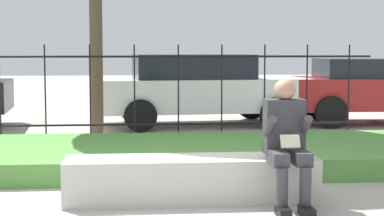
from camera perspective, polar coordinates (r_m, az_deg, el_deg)
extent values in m
plane|color=#A8A399|center=(6.54, -1.97, -8.28)|extent=(60.00, 60.00, 0.00)
cube|color=beige|center=(6.51, -0.07, -6.34)|extent=(2.53, 0.59, 0.44)
cube|color=#9B978F|center=(6.55, -0.07, -7.90)|extent=(2.43, 0.54, 0.08)
cube|color=black|center=(6.00, 8.11, -9.14)|extent=(0.11, 0.26, 0.09)
cylinder|color=#38383D|center=(6.00, 8.00, -6.95)|extent=(0.11, 0.11, 0.35)
cube|color=#38383D|center=(6.16, 7.59, -4.39)|extent=(0.15, 0.42, 0.13)
cube|color=black|center=(6.05, 10.16, -9.05)|extent=(0.11, 0.26, 0.09)
cylinder|color=#38383D|center=(6.06, 10.05, -6.87)|extent=(0.11, 0.11, 0.35)
cube|color=#38383D|center=(6.21, 9.58, -4.33)|extent=(0.15, 0.42, 0.13)
cube|color=#333338|center=(6.35, 8.17, -1.64)|extent=(0.38, 0.24, 0.54)
sphere|color=tan|center=(6.29, 8.26, 1.63)|extent=(0.21, 0.21, 0.21)
cylinder|color=#333338|center=(6.15, 6.97, -1.66)|extent=(0.08, 0.29, 0.24)
cylinder|color=#333338|center=(6.23, 10.04, -1.61)|extent=(0.08, 0.29, 0.24)
cube|color=beige|center=(6.11, 8.72, -2.96)|extent=(0.18, 0.09, 0.13)
cube|color=#569342|center=(8.44, -2.71, -4.23)|extent=(9.01, 2.55, 0.27)
cylinder|color=black|center=(10.31, -3.16, -1.46)|extent=(7.01, 0.03, 0.03)
cylinder|color=black|center=(10.24, -3.19, 4.59)|extent=(7.01, 0.03, 0.03)
cylinder|color=black|center=(10.47, -16.71, 1.06)|extent=(0.02, 0.02, 1.60)
cylinder|color=black|center=(10.35, -12.91, 1.11)|extent=(0.02, 0.02, 1.60)
cylinder|color=black|center=(10.28, -9.04, 1.15)|extent=(0.02, 0.02, 1.60)
cylinder|color=black|center=(10.26, -5.13, 1.18)|extent=(0.02, 0.02, 1.60)
cylinder|color=black|center=(10.28, -1.22, 1.21)|extent=(0.02, 0.02, 1.60)
cylinder|color=black|center=(10.35, 2.65, 1.24)|extent=(0.02, 0.02, 1.60)
cylinder|color=black|center=(10.47, 6.46, 1.26)|extent=(0.02, 0.02, 1.60)
cylinder|color=black|center=(10.63, 10.16, 1.27)|extent=(0.02, 0.02, 1.60)
cylinder|color=black|center=(10.84, 13.74, 1.27)|extent=(0.02, 0.02, 1.60)
cube|color=silver|center=(12.81, 0.76, 1.25)|extent=(4.28, 2.12, 0.64)
cube|color=black|center=(12.76, 0.03, 3.73)|extent=(2.40, 1.75, 0.47)
cylinder|color=black|center=(12.30, 7.41, -0.46)|extent=(0.62, 0.25, 0.61)
cylinder|color=black|center=(13.98, 5.29, 0.26)|extent=(0.62, 0.25, 0.61)
cylinder|color=black|center=(11.80, -4.61, -0.68)|extent=(0.62, 0.25, 0.61)
cylinder|color=black|center=(13.54, -5.28, 0.09)|extent=(0.62, 0.25, 0.61)
cube|color=black|center=(13.69, 16.49, 3.44)|extent=(2.60, 1.57, 0.39)
cylinder|color=black|center=(12.59, 12.27, -0.36)|extent=(0.63, 0.22, 0.63)
cylinder|color=black|center=(14.18, 10.54, 0.30)|extent=(0.63, 0.22, 0.63)
cylinder|color=brown|center=(10.77, -8.54, 7.15)|extent=(0.21, 0.21, 3.78)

